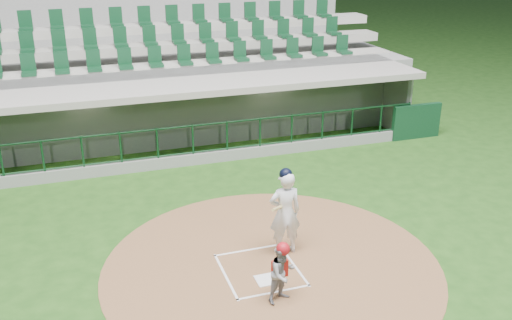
% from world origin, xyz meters
% --- Properties ---
extents(ground, '(120.00, 120.00, 0.00)m').
position_xyz_m(ground, '(0.00, 0.00, 0.00)').
color(ground, '#1C4213').
rests_on(ground, ground).
extents(dirt_circle, '(7.20, 7.20, 0.01)m').
position_xyz_m(dirt_circle, '(0.30, -0.20, 0.01)').
color(dirt_circle, brown).
rests_on(dirt_circle, ground).
extents(home_plate, '(0.43, 0.43, 0.02)m').
position_xyz_m(home_plate, '(0.00, -0.70, 0.02)').
color(home_plate, silver).
rests_on(home_plate, dirt_circle).
extents(batter_box_chalk, '(1.55, 1.80, 0.01)m').
position_xyz_m(batter_box_chalk, '(0.00, -0.30, 0.02)').
color(batter_box_chalk, white).
rests_on(batter_box_chalk, ground).
extents(dugout_structure, '(16.40, 3.70, 3.00)m').
position_xyz_m(dugout_structure, '(0.22, 7.83, 0.96)').
color(dugout_structure, slate).
rests_on(dugout_structure, ground).
extents(seating_deck, '(17.00, 6.72, 5.15)m').
position_xyz_m(seating_deck, '(0.00, 10.91, 1.42)').
color(seating_deck, gray).
rests_on(seating_deck, ground).
extents(batter, '(0.91, 0.90, 2.00)m').
position_xyz_m(batter, '(0.76, 0.25, 1.01)').
color(batter, white).
rests_on(batter, dirt_circle).
extents(catcher, '(0.69, 0.61, 1.26)m').
position_xyz_m(catcher, '(0.07, -1.41, 0.63)').
color(catcher, gray).
rests_on(catcher, dirt_circle).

